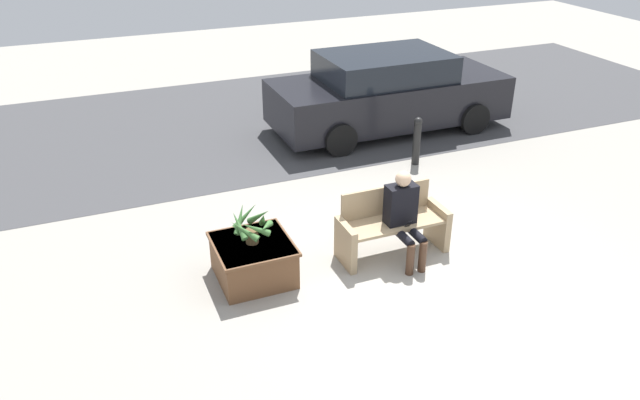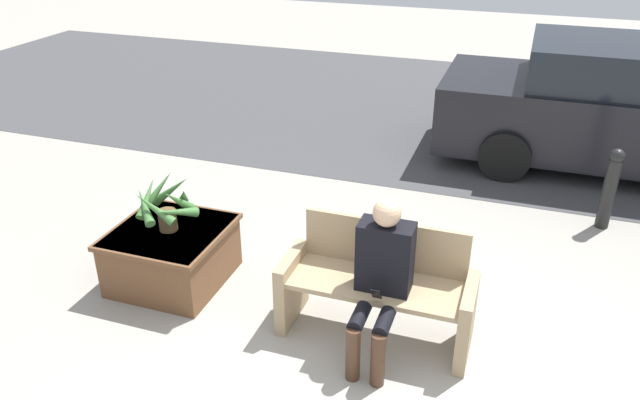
# 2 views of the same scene
# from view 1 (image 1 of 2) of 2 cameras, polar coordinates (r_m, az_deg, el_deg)

# --- Properties ---
(ground_plane) EXTENTS (30.00, 30.00, 0.00)m
(ground_plane) POSITION_cam_1_polar(r_m,az_deg,el_deg) (8.10, 9.41, -6.49)
(ground_plane) COLOR #9E998E
(road_surface) EXTENTS (20.00, 6.00, 0.01)m
(road_surface) POSITION_cam_1_polar(r_m,az_deg,el_deg) (13.16, -4.54, 7.52)
(road_surface) COLOR #424244
(road_surface) RESTS_ON ground_plane
(bench) EXTENTS (1.46, 0.53, 0.88)m
(bench) POSITION_cam_1_polar(r_m,az_deg,el_deg) (8.24, 6.56, -2.26)
(bench) COLOR tan
(bench) RESTS_ON ground_plane
(person_seated) EXTENTS (0.40, 0.63, 1.22)m
(person_seated) POSITION_cam_1_polar(r_m,az_deg,el_deg) (8.01, 7.69, -1.15)
(person_seated) COLOR black
(person_seated) RESTS_ON ground_plane
(planter_box) EXTENTS (0.94, 0.95, 0.51)m
(planter_box) POSITION_cam_1_polar(r_m,az_deg,el_deg) (7.79, -6.11, -5.38)
(planter_box) COLOR brown
(planter_box) RESTS_ON ground_plane
(potted_plant) EXTENTS (0.58, 0.55, 0.48)m
(potted_plant) POSITION_cam_1_polar(r_m,az_deg,el_deg) (7.52, -6.27, -2.28)
(potted_plant) COLOR brown
(potted_plant) RESTS_ON planter_box
(parked_car) EXTENTS (4.59, 1.98, 1.52)m
(parked_car) POSITION_cam_1_polar(r_m,az_deg,el_deg) (12.38, 6.19, 9.76)
(parked_car) COLOR black
(parked_car) RESTS_ON ground_plane
(bollard_post) EXTENTS (0.15, 0.15, 0.86)m
(bollard_post) POSITION_cam_1_polar(r_m,az_deg,el_deg) (10.90, 8.85, 5.46)
(bollard_post) COLOR black
(bollard_post) RESTS_ON ground_plane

